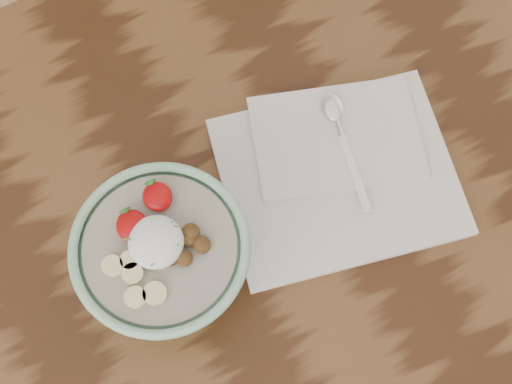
# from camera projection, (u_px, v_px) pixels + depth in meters

# --- Properties ---
(table) EXTENTS (1.60, 0.90, 0.75)m
(table) POSITION_uv_depth(u_px,v_px,m) (208.00, 272.00, 0.96)
(table) COLOR #361C0D
(table) RESTS_ON ground
(breakfast_bowl) EXTENTS (0.20, 0.20, 0.13)m
(breakfast_bowl) POSITION_uv_depth(u_px,v_px,m) (164.00, 257.00, 0.80)
(breakfast_bowl) COLOR #8FC19C
(breakfast_bowl) RESTS_ON table
(napkin) EXTENTS (0.33, 0.29, 0.02)m
(napkin) POSITION_uv_depth(u_px,v_px,m) (338.00, 168.00, 0.90)
(napkin) COLOR silver
(napkin) RESTS_ON table
(spoon) EXTENTS (0.06, 0.17, 0.01)m
(spoon) POSITION_uv_depth(u_px,v_px,m) (338.00, 123.00, 0.91)
(spoon) COLOR silver
(spoon) RESTS_ON napkin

